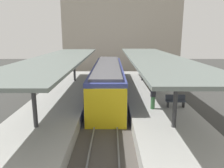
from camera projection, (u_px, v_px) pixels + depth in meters
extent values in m
plane|color=#383835|center=(108.00, 113.00, 16.85)|extent=(80.00, 80.00, 0.00)
cube|color=#9E9E99|center=(59.00, 107.00, 16.75)|extent=(4.40, 28.00, 1.00)
cube|color=#9E9E99|center=(156.00, 107.00, 16.72)|extent=(4.40, 28.00, 1.00)
cube|color=#4C4742|center=(108.00, 112.00, 16.83)|extent=(3.20, 28.00, 0.20)
cube|color=slate|center=(99.00, 110.00, 16.79)|extent=(0.08, 28.00, 0.14)
cube|color=slate|center=(117.00, 110.00, 16.78)|extent=(0.08, 28.00, 0.14)
cube|color=#38428C|center=(109.00, 81.00, 20.65)|extent=(2.70, 15.35, 2.90)
cube|color=yellow|center=(106.00, 109.00, 13.17)|extent=(2.65, 0.08, 2.60)
cube|color=black|center=(94.00, 77.00, 20.58)|extent=(0.04, 14.12, 0.76)
cube|color=black|center=(123.00, 78.00, 20.57)|extent=(0.04, 14.12, 0.76)
cube|color=#515156|center=(109.00, 65.00, 20.31)|extent=(2.16, 14.58, 0.20)
cylinder|color=#333335|center=(35.00, 100.00, 11.52)|extent=(0.24, 0.24, 3.07)
cylinder|color=#333335|center=(75.00, 67.00, 23.81)|extent=(0.24, 0.24, 3.07)
cube|color=slate|center=(61.00, 58.00, 17.31)|extent=(4.18, 21.00, 0.16)
cylinder|color=#333335|center=(176.00, 100.00, 11.49)|extent=(0.24, 0.24, 3.13)
cylinder|color=#333335|center=(143.00, 67.00, 23.78)|extent=(0.24, 0.24, 3.13)
cube|color=slate|center=(155.00, 57.00, 17.27)|extent=(4.18, 21.00, 0.16)
cube|color=black|center=(169.00, 104.00, 15.08)|extent=(0.08, 0.32, 0.40)
cube|color=black|center=(184.00, 104.00, 15.07)|extent=(0.08, 0.32, 0.40)
cube|color=#2D333D|center=(177.00, 101.00, 15.03)|extent=(1.40, 0.40, 0.06)
cube|color=#2D333D|center=(176.00, 97.00, 15.15)|extent=(1.40, 0.06, 0.40)
cylinder|color=#262628|center=(161.00, 76.00, 21.02)|extent=(0.08, 0.08, 2.20)
cube|color=navy|center=(161.00, 66.00, 20.81)|extent=(0.90, 0.06, 0.32)
cylinder|color=#386B3D|center=(154.00, 103.00, 14.68)|extent=(0.28, 0.28, 0.88)
cylinder|color=#232328|center=(154.00, 92.00, 14.52)|extent=(0.36, 0.36, 0.57)
sphere|color=#936B4C|center=(154.00, 87.00, 14.44)|extent=(0.22, 0.22, 0.22)
cylinder|color=#998460|center=(150.00, 83.00, 20.93)|extent=(0.28, 0.28, 0.87)
cylinder|color=#386B3D|center=(150.00, 75.00, 20.76)|extent=(0.36, 0.36, 0.61)
sphere|color=beige|center=(150.00, 71.00, 20.67)|extent=(0.22, 0.22, 0.22)
cube|color=#A89E8E|center=(122.00, 38.00, 35.13)|extent=(18.00, 6.00, 11.00)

